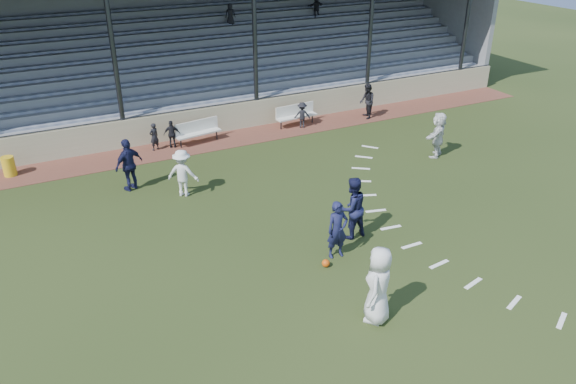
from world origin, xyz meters
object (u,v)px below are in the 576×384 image
at_px(official, 367,101).
at_px(player_white_lead, 379,285).
at_px(player_navy_lead, 337,230).
at_px(bench_right, 296,113).
at_px(football, 326,263).
at_px(trash_bin, 9,166).
at_px(bench_left, 198,130).

bearing_deg(official, player_white_lead, -15.60).
relative_size(player_navy_lead, official, 1.05).
xyz_separation_m(bench_right, football, (-4.54, -10.59, -0.47)).
relative_size(trash_bin, player_white_lead, 0.37).
xyz_separation_m(bench_left, trash_bin, (-7.35, -0.05, -0.19)).
distance_m(player_white_lead, official, 14.78).
bearing_deg(official, bench_right, -83.49).
relative_size(bench_left, bench_right, 1.01).
bearing_deg(football, bench_right, 66.78).
bearing_deg(football, player_white_lead, -90.83).
distance_m(bench_right, trash_bin, 12.06).
bearing_deg(bench_left, football, -98.82).
bearing_deg(player_white_lead, trash_bin, -101.83).
relative_size(bench_right, trash_bin, 2.74).
height_order(bench_left, football, bench_left).
height_order(player_navy_lead, official, player_navy_lead).
bearing_deg(player_navy_lead, football, -144.26).
distance_m(trash_bin, player_navy_lead, 12.97).
bearing_deg(trash_bin, bench_right, 0.48).
bearing_deg(official, football, -21.53).
relative_size(bench_right, football, 9.06).
distance_m(bench_left, player_navy_lead, 10.22).
relative_size(football, official, 0.14).
distance_m(trash_bin, official, 15.52).
bearing_deg(football, player_navy_lead, 31.77).
height_order(bench_left, bench_right, same).
xyz_separation_m(bench_right, player_navy_lead, (-3.99, -10.25, 0.28)).
height_order(bench_right, trash_bin, bench_right).
relative_size(football, player_white_lead, 0.11).
relative_size(bench_right, official, 1.23).
height_order(trash_bin, player_white_lead, player_white_lead).
xyz_separation_m(bench_left, player_navy_lead, (0.72, -10.19, 0.28)).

